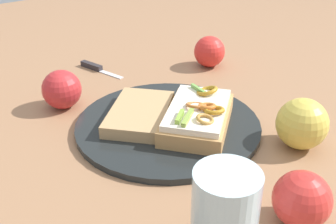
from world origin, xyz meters
The scene contains 10 objects.
ground_plane centered at (0.00, 0.00, 0.00)m, with size 2.00×2.00×0.00m, color #966A49.
plate centered at (0.00, 0.00, 0.01)m, with size 0.31×0.31×0.01m, color black.
sandwich centered at (-0.04, -0.03, 0.03)m, with size 0.18×0.19×0.05m.
bread_slice_side centered at (0.04, 0.03, 0.02)m, with size 0.15×0.09×0.02m, color tan.
apple_0 centered at (0.17, -0.23, 0.03)m, with size 0.07×0.07×0.07m, color red.
apple_1 centered at (-0.16, -0.14, 0.04)m, with size 0.08×0.08×0.08m, color gold.
apple_2 centered at (0.17, 0.11, 0.04)m, with size 0.07×0.07×0.07m, color red.
apple_3 centered at (-0.28, 0.00, 0.04)m, with size 0.07×0.07×0.07m, color red.
drinking_glass centered at (-0.25, 0.10, 0.05)m, with size 0.07×0.07×0.10m, color silver.
knife centered at (0.30, -0.01, 0.01)m, with size 0.12×0.05×0.01m.
Camera 1 is at (-0.50, 0.36, 0.37)m, focal length 45.09 mm.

